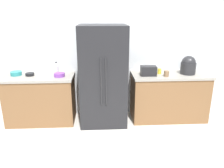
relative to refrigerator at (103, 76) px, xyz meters
The scene contains 13 objects.
ground_plane 1.55m from the refrigerator, 81.51° to the right, with size 10.89×10.89×0.00m, color beige.
kitchen_back_panel 0.63m from the refrigerator, 66.29° to the left, with size 5.45×0.10×2.62m, color silver.
counter_left 1.24m from the refrigerator, behind, with size 1.24×0.63×0.89m.
counter_right 1.33m from the refrigerator, ahead, with size 1.42×0.63×0.89m.
refrigerator is the anchor object (origin of this frame).
toaster 0.82m from the refrigerator, ahead, with size 0.28×0.17×0.17m, color black.
rice_cooker 1.59m from the refrigerator, ahead, with size 0.28×0.28×0.34m.
bottle_a 0.88m from the refrigerator, 168.21° to the left, with size 0.07×0.07×0.23m.
cup_a 1.13m from the refrigerator, ahead, with size 0.09×0.09×0.10m, color brown.
cup_b 1.06m from the refrigerator, ahead, with size 0.07×0.07×0.10m, color yellow.
bowl_a 1.59m from the refrigerator, behind, with size 0.20×0.20×0.07m, color teal.
bowl_b 1.33m from the refrigerator, behind, with size 0.16×0.16×0.05m, color black.
bowl_c 0.78m from the refrigerator, behind, with size 0.19×0.19×0.06m, color purple.
Camera 1 is at (-0.24, -2.60, 1.98)m, focal length 35.61 mm.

